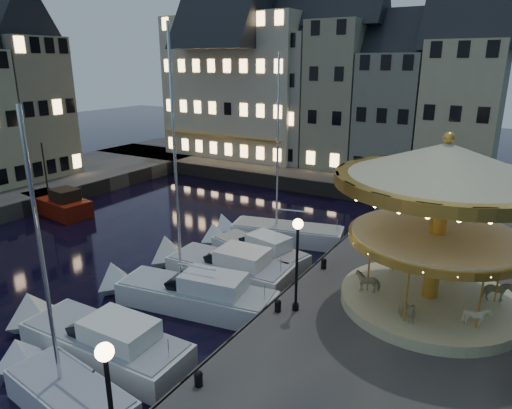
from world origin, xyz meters
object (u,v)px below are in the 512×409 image
Objects in this scene: motorboat_d at (224,267)px; carousel at (442,196)px; bollard_d at (359,231)px; bollard_c at (324,263)px; bollard_b at (278,305)px; motorboat_f at (279,233)px; bollard_a at (198,378)px; streetlamp_c at (388,182)px; motorboat_c at (189,294)px; motorboat_a at (62,393)px; red_fishing_boat at (57,205)px; streetlamp_b at (297,252)px; motorboat_b at (98,341)px; motorboat_e at (254,251)px; streetlamp_a at (110,397)px.

motorboat_d is 12.20m from carousel.
bollard_c is at bearing -90.00° from bollard_d.
bollard_b is 1.00× the size of bollard_c.
bollard_a is at bearing -70.98° from motorboat_f.
bollard_a is (-0.60, -19.50, -2.41)m from streetlamp_c.
motorboat_c is at bearing 178.58° from bollard_b.
bollard_a is 5.03m from motorboat_a.
bollard_b is 0.08× the size of red_fishing_boat.
motorboat_c is at bearing -176.16° from streetlamp_b.
bollard_d is 0.06× the size of motorboat_a.
motorboat_f is (-5.97, -3.93, -3.49)m from streetlamp_c.
bollard_a is at bearing -6.56° from motorboat_b.
motorboat_e is at bearing -85.21° from motorboat_f.
motorboat_c reaches higher than bollard_b.
bollard_a is at bearing 24.21° from motorboat_a.
streetlamp_c is (0.00, 23.50, 0.00)m from streetlamp_a.
motorboat_f reaches higher than carousel.
streetlamp_b is 0.48× the size of carousel.
bollard_a and bollard_b have the same top height.
motorboat_a is 1.19× the size of carousel.
red_fishing_boat is at bearing 175.41° from carousel.
streetlamp_b is 0.35× the size of motorboat_c.
motorboat_e reaches higher than bollard_c.
streetlamp_b is at bearing -82.41° from bollard_c.
red_fishing_boat is at bearing -179.35° from motorboat_e.
streetlamp_a is 14.74m from motorboat_d.
motorboat_a is 16.18m from carousel.
bollard_d is 0.07× the size of motorboat_b.
bollard_c is at bearing -93.81° from streetlamp_c.
bollard_a is 1.00× the size of bollard_c.
bollard_d is (-0.60, 20.00, -2.41)m from streetlamp_a.
streetlamp_c is 19.66m from bollard_a.
bollard_b is at bearing -92.45° from streetlamp_c.
motorboat_b is (-5.72, -15.34, -0.96)m from bollard_d.
bollard_c is 0.07× the size of motorboat_b.
motorboat_d is (-0.86, 11.08, 0.11)m from motorboat_a.
motorboat_b is at bearing -120.16° from bollard_c.
streetlamp_a is 7.32× the size of bollard_a.
motorboat_e is 0.84× the size of carousel.
carousel reaches higher than streetlamp_a.
bollard_a is 10.50m from bollard_c.
bollard_a is 0.07× the size of carousel.
motorboat_d is at bearing -89.79° from motorboat_f.
motorboat_a is at bearing -155.79° from bollard_a.
motorboat_a is at bearing -120.80° from bollard_b.
bollard_a is (-0.60, -6.00, -2.41)m from streetlamp_b.
motorboat_a is 0.93× the size of motorboat_f.
streetlamp_c is 10.07m from motorboat_e.
streetlamp_b is 0.59× the size of red_fishing_boat.
motorboat_d is at bearing -127.60° from bollard_d.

